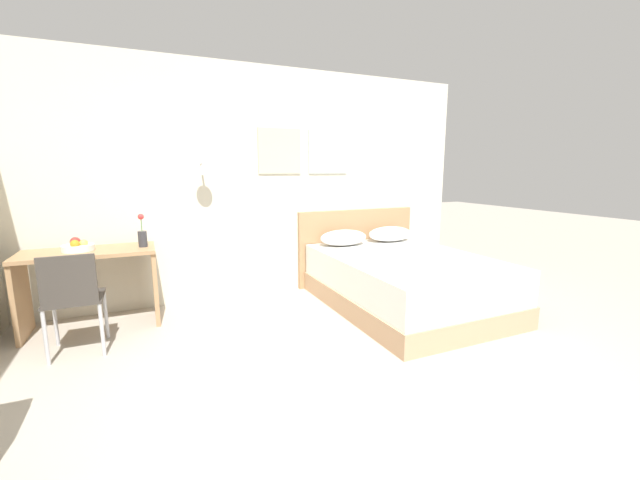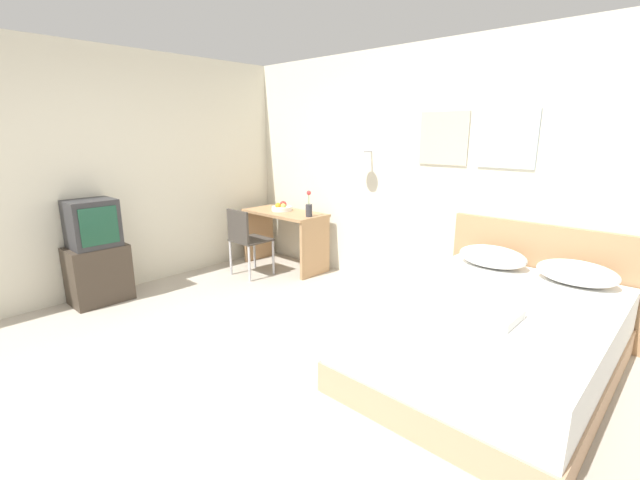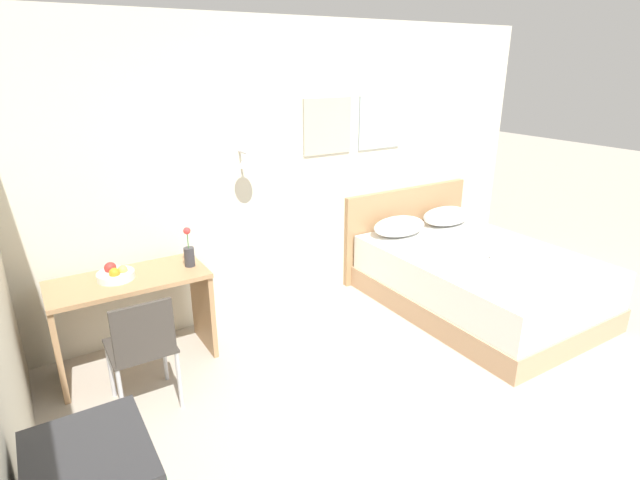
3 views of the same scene
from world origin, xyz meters
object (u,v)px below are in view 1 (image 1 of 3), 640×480
(pillow_right, at_px, (390,234))
(folded_towel_near_foot, at_px, (433,258))
(bed, at_px, (405,282))
(flower_vase, at_px, (142,236))
(desk_chair, at_px, (72,295))
(desk, at_px, (90,274))
(headboard, at_px, (357,246))
(fruit_bowl, at_px, (78,246))
(pillow_left, at_px, (343,238))

(pillow_right, distance_m, folded_towel_near_foot, 1.15)
(bed, distance_m, flower_vase, 2.74)
(folded_towel_near_foot, relative_size, desk_chair, 0.39)
(desk, bearing_deg, pillow_right, 1.14)
(headboard, bearing_deg, flower_vase, -172.02)
(desk, bearing_deg, fruit_bowl, 164.41)
(headboard, bearing_deg, pillow_left, -141.51)
(bed, xyz_separation_m, desk, (-3.05, 0.74, 0.24))
(pillow_right, relative_size, flower_vase, 1.86)
(bed, xyz_separation_m, folded_towel_near_foot, (0.10, -0.31, 0.32))
(bed, distance_m, desk, 3.15)
(desk_chair, distance_m, flower_vase, 0.86)
(folded_towel_near_foot, xyz_separation_m, desk, (-3.15, 1.06, -0.08))
(bed, relative_size, desk, 1.84)
(headboard, bearing_deg, fruit_bowl, -174.24)
(pillow_left, relative_size, folded_towel_near_foot, 1.80)
(headboard, distance_m, folded_towel_near_foot, 1.40)
(headboard, distance_m, desk, 3.07)
(headboard, xyz_separation_m, desk, (-3.05, -0.34, 0.04))
(fruit_bowl, bearing_deg, flower_vase, -4.77)
(pillow_right, bearing_deg, flower_vase, -178.20)
(pillow_left, distance_m, desk_chair, 2.86)
(flower_vase, bearing_deg, desk, 177.08)
(folded_towel_near_foot, bearing_deg, pillow_right, 78.04)
(pillow_left, relative_size, desk, 0.52)
(desk_chair, bearing_deg, pillow_right, 11.00)
(folded_towel_near_foot, xyz_separation_m, fruit_bowl, (-3.23, 1.08, 0.19))
(desk, relative_size, flower_vase, 3.55)
(folded_towel_near_foot, height_order, desk, desk)
(pillow_right, bearing_deg, fruit_bowl, -179.25)
(fruit_bowl, bearing_deg, headboard, 5.76)
(desk, relative_size, desk_chair, 1.34)
(folded_towel_near_foot, distance_m, desk, 3.33)
(desk, distance_m, desk_chair, 0.61)
(bed, relative_size, folded_towel_near_foot, 6.31)
(flower_vase, bearing_deg, bed, -15.55)
(pillow_left, xyz_separation_m, pillow_right, (0.68, 0.00, 0.00))
(headboard, distance_m, fruit_bowl, 3.16)
(folded_towel_near_foot, bearing_deg, desk, 161.47)
(bed, height_order, desk_chair, desk_chair)
(pillow_right, relative_size, fruit_bowl, 2.23)
(headboard, xyz_separation_m, pillow_left, (-0.34, -0.27, 0.18))
(folded_towel_near_foot, bearing_deg, headboard, 94.17)
(pillow_right, height_order, desk, pillow_right)
(pillow_left, xyz_separation_m, fruit_bowl, (-2.79, -0.05, 0.13))
(folded_towel_near_foot, distance_m, fruit_bowl, 3.41)
(headboard, xyz_separation_m, fruit_bowl, (-3.13, -0.32, 0.31))
(pillow_left, height_order, flower_vase, flower_vase)
(desk, xyz_separation_m, desk_chair, (-0.06, -0.60, -0.01))
(pillow_left, xyz_separation_m, desk_chair, (-2.77, -0.67, -0.15))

